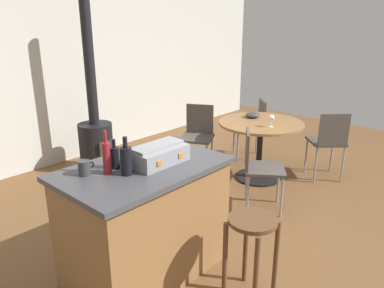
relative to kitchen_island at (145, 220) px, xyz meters
name	(u,v)px	position (x,y,z in m)	size (l,w,h in m)	color
ground_plane	(244,224)	(1.12, -0.17, -0.46)	(8.80, 8.80, 0.00)	brown
back_wall	(71,63)	(1.12, 2.78, 0.89)	(8.00, 0.10, 2.70)	beige
kitchen_island	(145,220)	(0.00, 0.00, 0.00)	(1.24, 0.79, 0.91)	olive
wooden_stool	(252,240)	(0.29, -0.78, 0.02)	(0.34, 0.34, 0.65)	brown
dining_table	(260,135)	(2.18, 0.35, 0.11)	(1.03, 1.03, 0.74)	black
folding_chair_near	(253,124)	(2.77, 0.84, 0.04)	(0.57, 0.57, 0.85)	#47423D
folding_chair_far	(198,133)	(1.86, 1.10, 0.06)	(0.54, 0.54, 0.87)	#47423D
folding_chair_left	(258,164)	(1.48, -0.07, 0.05)	(0.56, 0.56, 0.86)	#47423D
folding_chair_right	(329,140)	(2.72, -0.28, 0.07)	(0.57, 0.57, 0.88)	#47423D
wood_stove	(95,131)	(0.98, 2.11, 0.08)	(0.44, 0.45, 2.25)	black
toolbox	(157,154)	(0.12, -0.03, 0.52)	(0.44, 0.28, 0.15)	gray
bottle_0	(107,157)	(-0.26, 0.08, 0.57)	(0.06, 0.06, 0.31)	maroon
bottle_1	(115,157)	(-0.16, 0.12, 0.54)	(0.07, 0.07, 0.22)	black
bottle_2	(126,160)	(-0.18, -0.04, 0.56)	(0.08, 0.08, 0.27)	black
cup_0	(85,168)	(-0.37, 0.18, 0.50)	(0.12, 0.09, 0.10)	#383838
cup_1	(176,144)	(0.42, 0.07, 0.50)	(0.11, 0.08, 0.11)	#383838
wine_glass	(271,118)	(2.07, 0.15, 0.39)	(0.07, 0.07, 0.14)	silver
serving_bowl	(253,115)	(2.29, 0.55, 0.32)	(0.18, 0.18, 0.07)	#383838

